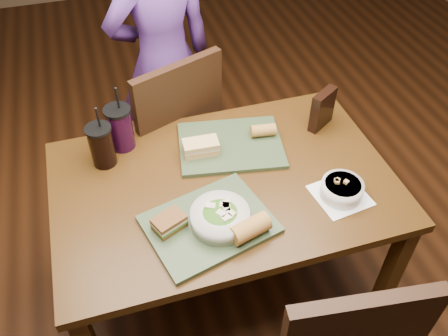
{
  "coord_description": "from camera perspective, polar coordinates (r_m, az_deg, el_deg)",
  "views": [
    {
      "loc": [
        -0.37,
        -1.21,
        2.06
      ],
      "look_at": [
        0.0,
        0.0,
        0.82
      ],
      "focal_mm": 38.0,
      "sensor_mm": 36.0,
      "label": 1
    }
  ],
  "objects": [
    {
      "name": "baguette_near",
      "position": [
        1.6,
        3.15,
        -7.25
      ],
      "size": [
        0.15,
        0.1,
        0.07
      ],
      "primitive_type": "cylinder",
      "rotation": [
        0.0,
        1.57,
        0.28
      ],
      "color": "#AD7533",
      "rests_on": "tray_near"
    },
    {
      "name": "tray_near",
      "position": [
        1.67,
        -1.8,
        -6.77
      ],
      "size": [
        0.49,
        0.41,
        0.02
      ],
      "primitive_type": "cube",
      "rotation": [
        0.0,
        0.0,
        0.24
      ],
      "color": "#304126",
      "rests_on": "dining_table"
    },
    {
      "name": "salad_bowl",
      "position": [
        1.63,
        -0.47,
        -5.9
      ],
      "size": [
        0.2,
        0.2,
        0.07
      ],
      "color": "silver",
      "rests_on": "tray_near"
    },
    {
      "name": "sandwich_near",
      "position": [
        1.64,
        -6.62,
        -6.54
      ],
      "size": [
        0.13,
        0.11,
        0.05
      ],
      "color": "#593819",
      "rests_on": "tray_near"
    },
    {
      "name": "ground",
      "position": [
        2.42,
        -0.0,
        -14.05
      ],
      "size": [
        6.0,
        6.0,
        0.0
      ],
      "primitive_type": "plane",
      "color": "#381C0B",
      "rests_on": "ground"
    },
    {
      "name": "cup_cola",
      "position": [
        1.89,
        -14.5,
        2.66
      ],
      "size": [
        0.1,
        0.1,
        0.27
      ],
      "color": "black",
      "rests_on": "dining_table"
    },
    {
      "name": "baguette_far",
      "position": [
        1.98,
        4.72,
        4.54
      ],
      "size": [
        0.11,
        0.06,
        0.05
      ],
      "primitive_type": "cylinder",
      "rotation": [
        0.0,
        1.57,
        -0.14
      ],
      "color": "#AD7533",
      "rests_on": "tray_far"
    },
    {
      "name": "dining_table",
      "position": [
        1.89,
        -0.0,
        -3.49
      ],
      "size": [
        1.3,
        0.85,
        0.75
      ],
      "color": "#3F260C",
      "rests_on": "ground"
    },
    {
      "name": "soup_bowl",
      "position": [
        1.79,
        13.98,
        -2.5
      ],
      "size": [
        0.21,
        0.21,
        0.08
      ],
      "color": "white",
      "rests_on": "dining_table"
    },
    {
      "name": "chip_bag",
      "position": [
        2.06,
        11.75,
        6.94
      ],
      "size": [
        0.13,
        0.11,
        0.17
      ],
      "primitive_type": "cube",
      "rotation": [
        0.0,
        0.0,
        0.56
      ],
      "color": "black",
      "rests_on": "dining_table"
    },
    {
      "name": "chair_far",
      "position": [
        2.33,
        -5.57,
        4.23
      ],
      "size": [
        0.57,
        0.58,
        1.01
      ],
      "color": "black",
      "rests_on": "ground"
    },
    {
      "name": "cup_berry",
      "position": [
        1.95,
        -12.39,
        4.76
      ],
      "size": [
        0.11,
        0.11,
        0.29
      ],
      "color": "black",
      "rests_on": "dining_table"
    },
    {
      "name": "tray_far",
      "position": [
        1.96,
        0.82,
        2.76
      ],
      "size": [
        0.47,
        0.39,
        0.02
      ],
      "primitive_type": "cube",
      "rotation": [
        0.0,
        0.0,
        -0.17
      ],
      "color": "#304126",
      "rests_on": "dining_table"
    },
    {
      "name": "diner",
      "position": [
        2.49,
        -7.33,
        12.64
      ],
      "size": [
        0.61,
        0.46,
        1.52
      ],
      "primitive_type": "imported",
      "rotation": [
        0.0,
        0.0,
        3.32
      ],
      "color": "#502A75",
      "rests_on": "ground"
    },
    {
      "name": "sandwich_far",
      "position": [
        1.89,
        -2.8,
        2.53
      ],
      "size": [
        0.14,
        0.09,
        0.06
      ],
      "color": "tan",
      "rests_on": "tray_far"
    }
  ]
}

